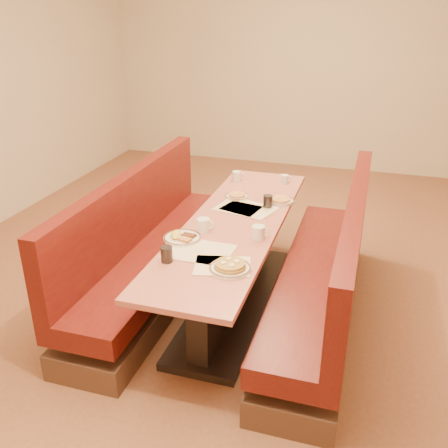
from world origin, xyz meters
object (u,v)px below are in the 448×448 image
(diner_table, at_px, (234,265))
(booth_left, at_px, (150,254))
(soda_tumbler_near, at_px, (167,254))
(coffee_mug_a, at_px, (259,232))
(coffee_mug_b, at_px, (204,225))
(eggs_plate, at_px, (182,237))
(coffee_mug_d, at_px, (237,176))
(soda_tumbler_mid, at_px, (268,201))
(pancake_plate, at_px, (230,267))
(booth_right, at_px, (326,280))
(coffee_mug_c, at_px, (285,179))

(diner_table, bearing_deg, booth_left, 180.00)
(soda_tumbler_near, bearing_deg, coffee_mug_a, 45.82)
(coffee_mug_b, bearing_deg, booth_left, 137.70)
(eggs_plate, height_order, coffee_mug_a, coffee_mug_a)
(booth_left, relative_size, coffee_mug_d, 21.23)
(eggs_plate, relative_size, soda_tumbler_near, 2.54)
(coffee_mug_b, height_order, soda_tumbler_mid, soda_tumbler_mid)
(coffee_mug_b, xyz_separation_m, soda_tumbler_mid, (0.35, 0.60, -0.00))
(coffee_mug_a, distance_m, soda_tumbler_mid, 0.60)
(pancake_plate, xyz_separation_m, coffee_mug_b, (-0.35, 0.49, 0.03))
(pancake_plate, height_order, eggs_plate, pancake_plate)
(coffee_mug_a, relative_size, coffee_mug_d, 1.10)
(booth_right, xyz_separation_m, coffee_mug_a, (-0.48, -0.23, 0.44))
(soda_tumbler_near, bearing_deg, eggs_plate, 94.99)
(booth_right, xyz_separation_m, eggs_plate, (-1.01, -0.40, 0.40))
(booth_right, height_order, soda_tumbler_mid, booth_right)
(booth_right, relative_size, pancake_plate, 9.24)
(booth_left, height_order, coffee_mug_a, booth_left)
(coffee_mug_a, xyz_separation_m, coffee_mug_d, (-0.49, 1.17, -0.00))
(booth_left, distance_m, pancake_plate, 1.23)
(coffee_mug_b, distance_m, soda_tumbler_mid, 0.69)
(eggs_plate, bearing_deg, diner_table, 55.41)
(booth_left, bearing_deg, soda_tumbler_mid, 22.18)
(booth_left, distance_m, eggs_plate, 0.73)
(soda_tumbler_mid, bearing_deg, soda_tumbler_near, -110.96)
(pancake_plate, xyz_separation_m, coffee_mug_d, (-0.42, 1.66, 0.03))
(coffee_mug_c, height_order, coffee_mug_d, coffee_mug_d)
(booth_left, relative_size, pancake_plate, 9.24)
(booth_right, bearing_deg, soda_tumbler_near, -143.00)
(pancake_plate, relative_size, soda_tumbler_near, 2.53)
(coffee_mug_d, xyz_separation_m, soda_tumbler_mid, (0.42, -0.57, 0.01))
(coffee_mug_b, bearing_deg, coffee_mug_a, -20.86)
(booth_left, distance_m, coffee_mug_d, 1.14)
(coffee_mug_a, relative_size, soda_tumbler_mid, 1.22)
(eggs_plate, xyz_separation_m, coffee_mug_c, (0.47, 1.41, 0.02))
(coffee_mug_d, bearing_deg, soda_tumbler_mid, -74.51)
(diner_table, relative_size, booth_right, 1.00)
(diner_table, bearing_deg, coffee_mug_c, 78.81)
(soda_tumbler_near, bearing_deg, coffee_mug_d, 89.94)
(booth_left, distance_m, booth_right, 1.46)
(coffee_mug_c, bearing_deg, diner_table, -124.59)
(eggs_plate, distance_m, soda_tumbler_mid, 0.89)
(booth_left, bearing_deg, diner_table, 0.00)
(coffee_mug_d, relative_size, soda_tumbler_near, 1.10)
(soda_tumbler_mid, bearing_deg, diner_table, -115.75)
(diner_table, height_order, coffee_mug_a, coffee_mug_a)
(coffee_mug_c, bearing_deg, soda_tumbler_mid, -115.24)
(eggs_plate, bearing_deg, coffee_mug_c, 71.38)
(eggs_plate, xyz_separation_m, coffee_mug_d, (0.03, 1.34, 0.03))
(booth_right, relative_size, coffee_mug_a, 19.35)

